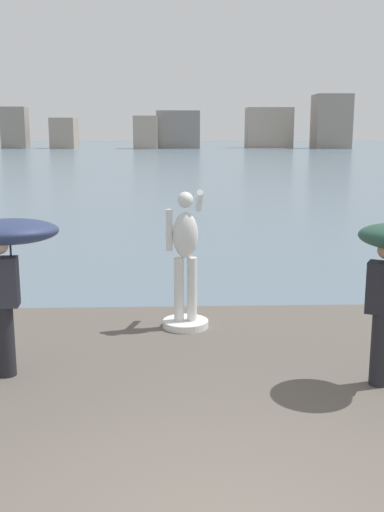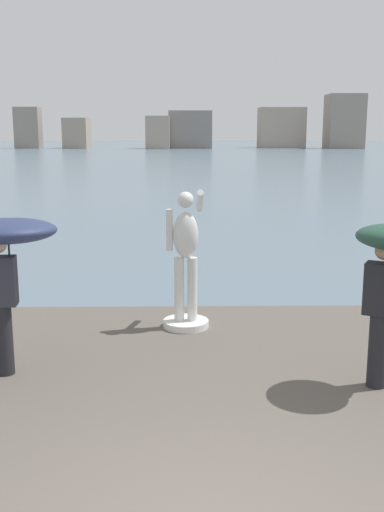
# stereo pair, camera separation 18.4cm
# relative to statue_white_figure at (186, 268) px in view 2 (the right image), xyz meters

# --- Properties ---
(ground_plane) EXTENTS (400.00, 400.00, 0.00)m
(ground_plane) POSITION_rel_statue_white_figure_xyz_m (0.09, 34.91, -1.32)
(ground_plane) COLOR slate
(pier) EXTENTS (6.85, 9.18, 0.40)m
(pier) POSITION_rel_statue_white_figure_xyz_m (0.09, -3.50, -1.12)
(pier) COLOR #564F47
(pier) RESTS_ON ground
(statue_white_figure) EXTENTS (0.70, 0.91, 2.11)m
(statue_white_figure) POSITION_rel_statue_white_figure_xyz_m (0.00, 0.00, 0.00)
(statue_white_figure) COLOR silver
(statue_white_figure) RESTS_ON pier
(onlooker_left) EXTENTS (1.24, 1.25, 1.96)m
(onlooker_left) POSITION_rel_statue_white_figure_xyz_m (-2.15, -1.76, 0.67)
(onlooker_left) COLOR black
(onlooker_left) RESTS_ON pier
(distant_skyline) EXTENTS (72.33, 12.43, 11.02)m
(distant_skyline) POSITION_rel_statue_white_figure_xyz_m (7.63, 120.30, 2.91)
(distant_skyline) COLOR gray
(distant_skyline) RESTS_ON ground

